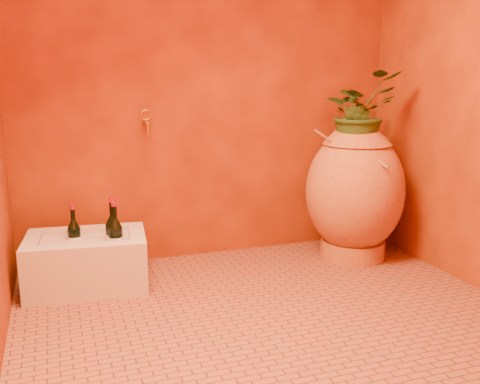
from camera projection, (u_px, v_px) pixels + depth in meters
name	position (u px, v px, depth m)	size (l,w,h in m)	color
floor	(268.00, 312.00, 2.75)	(2.50, 2.50, 0.00)	brown
wall_back	(211.00, 66.00, 3.40)	(2.50, 0.02, 2.50)	#5A1B05
amphora	(355.00, 191.00, 3.48)	(0.68, 0.68, 0.91)	#AF6931
stone_basin	(87.00, 263.00, 3.04)	(0.70, 0.51, 0.31)	#BAB09A
wine_bottle_a	(113.00, 237.00, 3.02)	(0.09, 0.09, 0.35)	black
wine_bottle_b	(116.00, 239.00, 2.99)	(0.08, 0.08, 0.34)	black
wine_bottle_c	(75.00, 239.00, 3.04)	(0.08, 0.08, 0.31)	black
wall_tap	(146.00, 122.00, 3.26)	(0.07, 0.14, 0.16)	#AE8828
plant_main	(360.00, 112.00, 3.37)	(0.46, 0.40, 0.51)	#214017
plant_side	(355.00, 132.00, 3.32)	(0.19, 0.15, 0.35)	#214017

